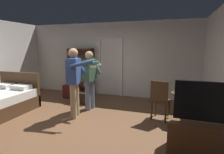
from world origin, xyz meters
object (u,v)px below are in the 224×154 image
Objects in this scene: wooden_chair at (160,99)px; suitcase_dark at (72,92)px; laptop at (184,91)px; person_blue_shirt at (75,78)px; suitcase_small at (80,97)px; tv_flatscreen at (208,135)px; bookshelf at (81,69)px; side_table at (185,103)px; bottle_on_table at (192,90)px; person_striped_shirt at (90,77)px.

wooden_chair reaches higher than suitcase_dark.
person_blue_shirt is at bearing -168.92° from laptop.
suitcase_small is (-3.04, 0.55, -0.57)m from laptop.
person_blue_shirt is at bearing 164.92° from tv_flatscreen.
bookshelf is 2.46× the size of side_table.
side_table is 0.28m from laptop.
bookshelf is at bearing 113.91° from person_blue_shirt.
wooden_chair is at bearing 124.71° from tv_flatscreen.
laptop is at bearing -123.30° from side_table.
bottle_on_table is at bearing -13.61° from suitcase_dark.
laptop reaches higher than side_table.
bookshelf is 2.38m from person_blue_shirt.
tv_flatscreen is 4.51m from suitcase_dark.
suitcase_dark is (-3.75, 1.00, -0.57)m from bottle_on_table.
person_striped_shirt reaches higher than wooden_chair.
bottle_on_table is 2.81m from person_blue_shirt.
tv_flatscreen is at bearing -55.29° from wooden_chair.
wooden_chair is at bearing 12.41° from person_blue_shirt.
person_blue_shirt is 0.66m from person_striped_shirt.
wooden_chair is 2.00m from person_striped_shirt.
wooden_chair is at bearing -29.57° from bookshelf.
wooden_chair is 1.72× the size of suitcase_small.
wooden_chair is at bearing -5.77° from person_striped_shirt.
tv_flatscreen reaches higher than wooden_chair.
side_table is at bearing 11.87° from person_blue_shirt.
person_blue_shirt reaches higher than side_table.
bookshelf reaches higher than suitcase_dark.
laptop is 0.20× the size of person_striped_shirt.
suitcase_small is (0.54, -0.41, -0.05)m from suitcase_dark.
tv_flatscreen is 1.38m from side_table.
suitcase_small is (-3.06, 0.51, -0.29)m from side_table.
person_striped_shirt is (-1.95, 0.20, 0.41)m from wooden_chair.
suitcase_small is at bearing -35.99° from suitcase_dark.
laptop is 0.59× the size of suitcase_small.
suitcase_small is at bearing 151.19° from tv_flatscreen.
wooden_chair is 1.69× the size of suitcase_dark.
person_striped_shirt is (-2.49, 0.14, 0.20)m from laptop.
bookshelf reaches higher than suitcase_small.
suitcase_small is at bearing 169.57° from bottle_on_table.
suitcase_small is at bearing 143.24° from person_striped_shirt.
person_blue_shirt reaches higher than tv_flatscreen.
bookshelf is 2.94× the size of suitcase_dark.
person_striped_shirt is 2.84× the size of suitcase_dark.
suitcase_dark is at bearing -91.56° from bookshelf.
bottle_on_table is 0.43× the size of suitcase_small.
tv_flatscreen is at bearing -37.29° from bookshelf.
wooden_chair is (-0.53, -0.05, -0.21)m from laptop.
bookshelf is at bearing 89.83° from suitcase_dark.
tv_flatscreen is 3.77× the size of laptop.
suitcase_dark is at bearing 123.62° from person_blue_shirt.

